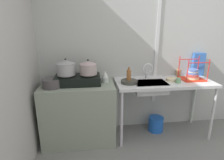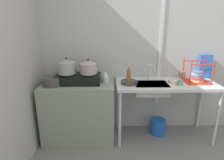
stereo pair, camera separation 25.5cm
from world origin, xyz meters
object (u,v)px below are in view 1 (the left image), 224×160
(stove, at_px, (78,80))
(cup_by_rack, at_px, (178,80))
(utensil_jar, at_px, (178,72))
(percolator, at_px, (105,77))
(pot_on_right_burner, at_px, (88,68))
(frying_pan, at_px, (129,82))
(small_bowl_on_drainboard, at_px, (171,79))
(pot_beside_stove, at_px, (52,83))
(bottle_by_sink, at_px, (129,76))
(faucet, at_px, (148,69))
(bucket_on_floor, at_px, (156,124))
(dish_rack, at_px, (192,75))
(pot_on_left_burner, at_px, (66,68))
(cereal_box, at_px, (198,64))
(sink_basin, at_px, (150,87))

(stove, xyz_separation_m, cup_by_rack, (1.35, -0.11, -0.03))
(utensil_jar, bearing_deg, percolator, -170.51)
(pot_on_right_burner, relative_size, frying_pan, 1.02)
(stove, distance_m, small_bowl_on_drainboard, 1.30)
(pot_beside_stove, xyz_separation_m, bottle_by_sink, (1.00, 0.06, 0.04))
(cup_by_rack, bearing_deg, pot_on_right_burner, 174.72)
(pot_beside_stove, bearing_deg, cup_by_rack, -0.76)
(pot_on_right_burner, bearing_deg, utensil_jar, 9.51)
(pot_on_right_burner, bearing_deg, frying_pan, -4.61)
(faucet, bearing_deg, bucket_on_floor, -1.44)
(pot_on_right_burner, height_order, dish_rack, pot_on_right_burner)
(pot_on_right_burner, height_order, pot_beside_stove, pot_on_right_burner)
(percolator, relative_size, bucket_on_floor, 0.71)
(pot_beside_stove, distance_m, cup_by_rack, 1.67)
(pot_on_left_burner, relative_size, frying_pan, 1.06)
(faucet, relative_size, small_bowl_on_drainboard, 1.56)
(small_bowl_on_drainboard, bearing_deg, frying_pan, -176.08)
(percolator, distance_m, faucet, 0.61)
(faucet, height_order, small_bowl_on_drainboard, faucet)
(stove, relative_size, pot_beside_stove, 2.38)
(percolator, xyz_separation_m, cereal_box, (1.45, 0.19, 0.10))
(small_bowl_on_drainboard, bearing_deg, pot_on_left_burner, 179.93)
(utensil_jar, bearing_deg, bucket_on_floor, -156.75)
(percolator, relative_size, faucet, 0.67)
(small_bowl_on_drainboard, height_order, bottle_by_sink, bottle_by_sink)
(pot_on_right_burner, relative_size, bucket_on_floor, 1.02)
(bucket_on_floor, bearing_deg, small_bowl_on_drainboard, -27.61)
(frying_pan, xyz_separation_m, cereal_box, (1.13, 0.27, 0.15))
(bottle_by_sink, bearing_deg, percolator, 167.68)
(sink_basin, distance_m, bucket_on_floor, 0.69)
(frying_pan, relative_size, utensil_jar, 0.99)
(frying_pan, bearing_deg, bucket_on_floor, 14.44)
(stove, relative_size, pot_on_left_burner, 2.48)
(faucet, relative_size, cereal_box, 0.69)
(sink_basin, height_order, cereal_box, cereal_box)
(cup_by_rack, relative_size, cereal_box, 0.20)
(frying_pan, bearing_deg, dish_rack, 4.28)
(pot_beside_stove, height_order, sink_basin, pot_beside_stove)
(pot_beside_stove, distance_m, dish_rack, 1.95)
(cup_by_rack, bearing_deg, stove, 175.28)
(pot_on_right_burner, relative_size, pot_beside_stove, 0.92)
(small_bowl_on_drainboard, bearing_deg, pot_on_right_burner, 179.91)
(small_bowl_on_drainboard, bearing_deg, pot_beside_stove, -176.91)
(pot_on_right_burner, relative_size, percolator, 1.43)
(faucet, xyz_separation_m, frying_pan, (-0.28, -0.12, -0.13))
(sink_basin, xyz_separation_m, cup_by_rack, (0.37, -0.06, 0.10))
(percolator, bearing_deg, sink_basin, -7.84)
(frying_pan, height_order, cereal_box, cereal_box)
(percolator, bearing_deg, stove, -174.09)
(stove, xyz_separation_m, cereal_box, (1.82, 0.23, 0.11))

